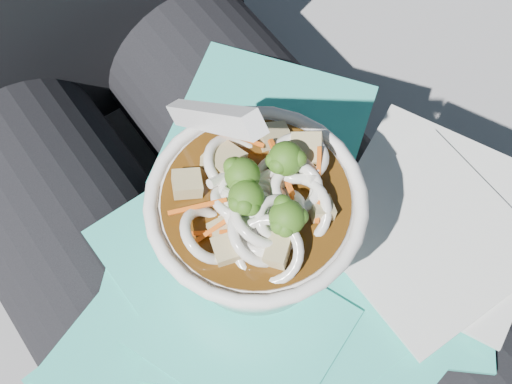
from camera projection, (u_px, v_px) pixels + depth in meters
stone_ledge at (178, 277)px, 0.95m from camera, size 1.05×0.60×0.48m
lap at (237, 279)px, 0.61m from camera, size 0.34×0.48×0.16m
person_body at (176, 192)px, 0.62m from camera, size 0.34×0.94×1.03m
plastic_bag at (265, 292)px, 0.51m from camera, size 0.38×0.35×0.02m
napkins at (436, 225)px, 0.52m from camera, size 0.19×0.19×0.01m
udon_bowl at (257, 218)px, 0.47m from camera, size 0.14×0.16×0.19m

